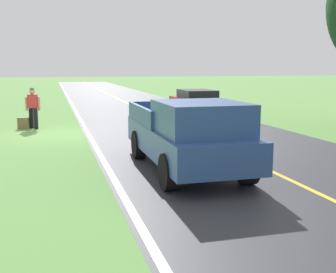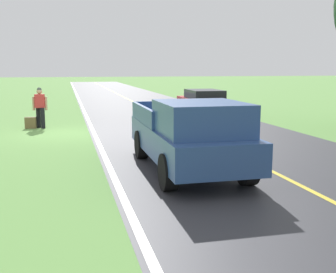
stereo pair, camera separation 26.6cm
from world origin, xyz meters
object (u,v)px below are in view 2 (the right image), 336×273
at_px(sedan_near_oncoming, 203,102).
at_px(hitchhiker_walking, 40,105).
at_px(suitcase_carried, 31,123).
at_px(pickup_truck_passing, 190,134).

bearing_deg(sedan_near_oncoming, hitchhiker_walking, 17.57).
height_order(suitcase_carried, pickup_truck_passing, pickup_truck_passing).
xyz_separation_m(suitcase_carried, pickup_truck_passing, (-4.46, 8.85, 0.72)).
bearing_deg(pickup_truck_passing, suitcase_carried, -63.25).
bearing_deg(suitcase_carried, hitchhiker_walking, 100.86).
bearing_deg(hitchhiker_walking, sedan_near_oncoming, -162.43).
xyz_separation_m(pickup_truck_passing, sedan_near_oncoming, (-4.22, -11.51, -0.21)).
xyz_separation_m(hitchhiker_walking, sedan_near_oncoming, (-8.26, -2.62, -0.23)).
bearing_deg(pickup_truck_passing, sedan_near_oncoming, -110.15).
xyz_separation_m(hitchhiker_walking, suitcase_carried, (0.43, 0.04, -0.74)).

